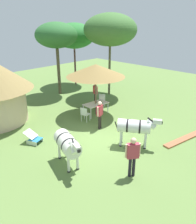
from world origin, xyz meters
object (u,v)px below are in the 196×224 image
at_px(shade_umbrella, 96,70).
at_px(patio_dining_table, 96,104).
at_px(zebra_by_umbrella, 68,144).
at_px(acacia_tree_far_lawn, 110,30).
at_px(guest_beside_umbrella, 100,113).
at_px(patio_chair_east_end, 85,113).
at_px(standing_watcher, 133,154).
at_px(patio_chair_west_end, 102,100).
at_px(guest_behind_table, 95,91).
at_px(zebra_nearest_camera, 135,127).
at_px(striped_lounge_chair, 34,138).
at_px(acacia_tree_right_background, 74,36).
at_px(acacia_tree_left_background, 56,36).

bearing_deg(shade_umbrella, patio_dining_table, -135.00).
xyz_separation_m(zebra_by_umbrella, acacia_tree_far_lawn, (8.53, 5.35, 4.00)).
bearing_deg(acacia_tree_far_lawn, guest_beside_umbrella, -142.70).
bearing_deg(guest_beside_umbrella, zebra_by_umbrella, 4.73).
bearing_deg(patio_chair_east_end, standing_watcher, -38.39).
height_order(patio_chair_west_end, acacia_tree_far_lawn, acacia_tree_far_lawn).
xyz_separation_m(guest_behind_table, standing_watcher, (-4.74, -6.78, 0.07)).
height_order(patio_dining_table, patio_chair_east_end, patio_chair_east_end).
bearing_deg(patio_chair_west_end, acacia_tree_far_lawn, -85.19).
relative_size(guest_behind_table, zebra_nearest_camera, 0.82).
height_order(guest_behind_table, striped_lounge_chair, guest_behind_table).
xyz_separation_m(patio_chair_east_end, acacia_tree_far_lawn, (5.11, 2.63, 4.46)).
height_order(guest_beside_umbrella, acacia_tree_far_lawn, acacia_tree_far_lawn).
bearing_deg(patio_chair_east_end, guest_behind_table, 108.00).
xyz_separation_m(standing_watcher, striped_lounge_chair, (-1.32, 5.05, -0.77)).
relative_size(patio_dining_table, acacia_tree_right_background, 0.30).
bearing_deg(zebra_nearest_camera, shade_umbrella, -142.82).
height_order(standing_watcher, striped_lounge_chair, standing_watcher).
distance_m(guest_beside_umbrella, acacia_tree_left_background, 8.08).
distance_m(patio_chair_east_end, acacia_tree_far_lawn, 7.27).
relative_size(guest_beside_umbrella, acacia_tree_far_lawn, 0.26).
bearing_deg(guest_behind_table, standing_watcher, 167.39).
height_order(guest_beside_umbrella, zebra_by_umbrella, guest_beside_umbrella).
distance_m(guest_behind_table, acacia_tree_left_background, 5.30).
height_order(standing_watcher, acacia_tree_far_lawn, acacia_tree_far_lawn).
relative_size(guest_beside_umbrella, striped_lounge_chair, 1.70).
xyz_separation_m(standing_watcher, acacia_tree_left_background, (4.47, 10.64, 3.54)).
bearing_deg(guest_behind_table, zebra_nearest_camera, 175.34).
distance_m(patio_chair_west_end, zebra_nearest_camera, 5.49).
height_order(zebra_by_umbrella, acacia_tree_left_background, acacia_tree_left_background).
distance_m(zebra_nearest_camera, acacia_tree_right_background, 12.35).
relative_size(patio_chair_west_end, guest_behind_table, 0.57).
xyz_separation_m(zebra_by_umbrella, acacia_tree_left_background, (5.71, 8.27, 3.58)).
height_order(shade_umbrella, guest_behind_table, shade_umbrella).
distance_m(patio_chair_west_end, acacia_tree_right_background, 7.49).
distance_m(patio_chair_east_end, acacia_tree_left_background, 7.24).
bearing_deg(acacia_tree_far_lawn, zebra_nearest_camera, -129.70).
xyz_separation_m(guest_beside_umbrella, standing_watcher, (-2.13, -3.80, 0.05)).
distance_m(zebra_by_umbrella, acacia_tree_right_background, 13.24).
relative_size(patio_dining_table, acacia_tree_left_background, 0.30).
xyz_separation_m(patio_chair_west_end, striped_lounge_chair, (-5.97, -1.01, -0.27)).
bearing_deg(patio_dining_table, patio_chair_east_end, -164.72).
height_order(acacia_tree_right_background, acacia_tree_far_lawn, acacia_tree_far_lawn).
height_order(patio_dining_table, zebra_nearest_camera, zebra_nearest_camera).
distance_m(guest_beside_umbrella, zebra_nearest_camera, 2.51).
distance_m(patio_chair_east_end, zebra_by_umbrella, 4.40).
relative_size(patio_dining_table, guest_beside_umbrella, 1.01).
distance_m(guest_behind_table, acacia_tree_far_lawn, 4.85).
height_order(guest_beside_umbrella, striped_lounge_chair, guest_beside_umbrella).
bearing_deg(zebra_by_umbrella, zebra_nearest_camera, 178.78).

